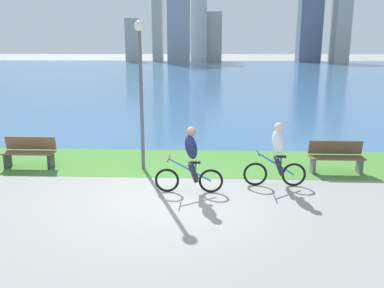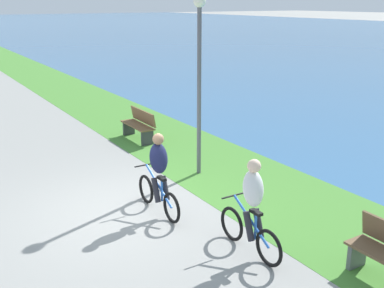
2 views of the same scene
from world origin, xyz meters
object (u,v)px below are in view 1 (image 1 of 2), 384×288
object	(u,v)px
cyclist_lead	(191,160)
cyclist_trailing	(277,155)
bench_far_along_path	(336,157)
lamppost_tall	(141,76)
bench_near_path	(29,152)

from	to	relation	value
cyclist_lead	cyclist_trailing	bearing A→B (deg)	14.62
bench_far_along_path	lamppost_tall	distance (m)	5.95
cyclist_trailing	bench_near_path	bearing A→B (deg)	169.22
cyclist_trailing	lamppost_tall	distance (m)	4.29
bench_far_along_path	cyclist_lead	bearing A→B (deg)	-156.24
cyclist_lead	bench_near_path	distance (m)	5.22
bench_far_along_path	lamppost_tall	world-z (taller)	lamppost_tall
bench_near_path	lamppost_tall	xyz separation A→B (m)	(3.38, -0.03, 2.25)
cyclist_lead	lamppost_tall	world-z (taller)	lamppost_tall
bench_near_path	lamppost_tall	world-z (taller)	lamppost_tall
cyclist_trailing	bench_near_path	size ratio (longest dim) A/B	1.10
bench_far_along_path	lamppost_tall	xyz separation A→B (m)	(-5.50, 0.10, 2.25)
bench_far_along_path	bench_near_path	bearing A→B (deg)	179.20
cyclist_lead	lamppost_tall	distance (m)	3.03
cyclist_trailing	lamppost_tall	world-z (taller)	lamppost_tall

